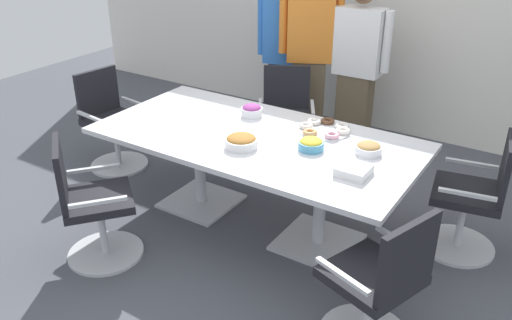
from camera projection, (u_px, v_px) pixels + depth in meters
name	position (u px, v px, depth m)	size (l,w,h in m)	color
ground_plane	(256.00, 222.00, 4.31)	(10.00, 10.00, 0.01)	#4C4F56
conference_table	(256.00, 151.00, 4.03)	(2.40, 1.20, 0.75)	silver
office_chair_0	(111.00, 125.00, 5.04)	(0.60, 0.60, 0.91)	silver
office_chair_1	(91.00, 208.00, 3.73)	(0.76, 0.76, 0.91)	silver
office_chair_2	(378.00, 288.00, 2.97)	(0.69, 0.69, 0.91)	silver
office_chair_3	(473.00, 201.00, 3.81)	(0.63, 0.63, 0.91)	silver
office_chair_4	(286.00, 122.00, 5.11)	(0.74, 0.74, 0.91)	silver
person_standing_0	(286.00, 55.00, 5.49)	(0.61, 0.32, 1.68)	#232842
person_standing_1	(310.00, 51.00, 5.24)	(0.58, 0.39, 1.85)	brown
person_standing_2	(357.00, 67.00, 5.14)	(0.61, 0.23, 1.67)	brown
snack_bowl_chips_yellow	(311.00, 144.00, 3.75)	(0.18, 0.18, 0.09)	#4C9EC6
snack_bowl_candy_mix	(252.00, 110.00, 4.31)	(0.17, 0.17, 0.10)	white
snack_bowl_pretzels	(241.00, 141.00, 3.78)	(0.24, 0.24, 0.09)	white
snack_bowl_cookies	(369.00, 148.00, 3.69)	(0.18, 0.18, 0.08)	white
donut_platter	(325.00, 129.00, 4.05)	(0.39, 0.38, 0.04)	white
napkin_pile	(354.00, 170.00, 3.42)	(0.20, 0.20, 0.06)	white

